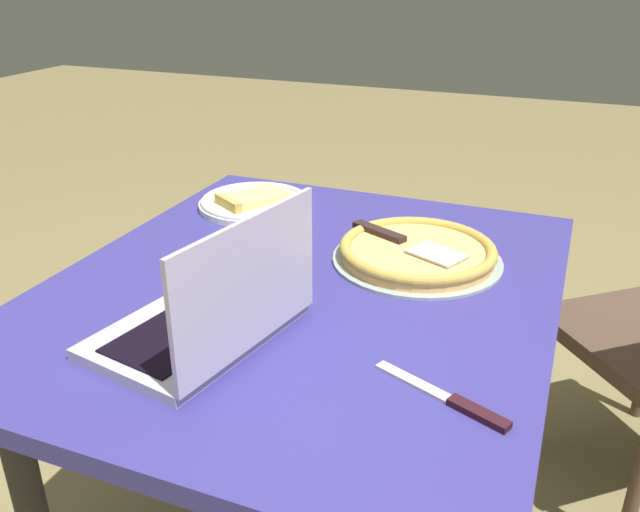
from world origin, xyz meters
The scene contains 5 objects.
dining_table centered at (0.00, 0.00, 0.67)m, with size 1.04×0.89×0.77m.
laptop centered at (0.24, -0.05, 0.82)m, with size 0.35×0.28×0.22m.
pizza_plate centered at (-0.32, -0.26, 0.78)m, with size 0.26×0.26×0.04m.
pizza_tray centered at (-0.17, 0.17, 0.79)m, with size 0.33×0.33×0.04m.
table_knife centered at (0.25, 0.33, 0.77)m, with size 0.10×0.20×0.01m.
Camera 1 is at (0.99, 0.43, 1.31)m, focal length 37.09 mm.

